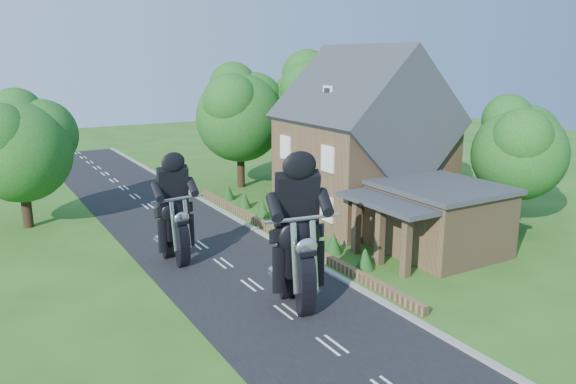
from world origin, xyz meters
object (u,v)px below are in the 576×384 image
annex (436,217)px  motorcycle_follow (176,247)px  garden_wall (281,234)px  house (363,146)px  motorcycle_lead (297,285)px

annex → motorcycle_follow: annex is taller
garden_wall → house: size_ratio=2.15×
annex → motorcycle_follow: (-11.74, 5.03, -0.97)m
garden_wall → annex: 8.19m
garden_wall → annex: size_ratio=3.12×
garden_wall → motorcycle_lead: motorcycle_lead is taller
motorcycle_lead → motorcycle_follow: 7.46m
annex → motorcycle_lead: 9.60m
house → motorcycle_follow: house is taller
house → annex: 7.30m
house → garden_wall: bearing=-170.8°
annex → motorcycle_lead: (-9.34, -2.03, -0.84)m
motorcycle_follow → annex: bearing=150.9°
annex → motorcycle_lead: bearing=-167.8°
motorcycle_follow → house: bearing=-177.7°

